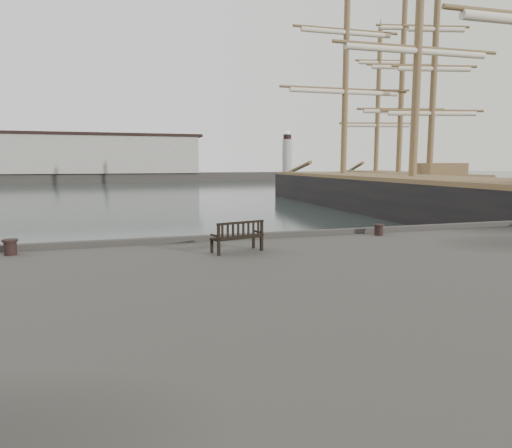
{
  "coord_description": "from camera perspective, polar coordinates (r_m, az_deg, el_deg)",
  "views": [
    {
      "loc": [
        -3.43,
        -14.75,
        4.08
      ],
      "look_at": [
        1.02,
        -0.5,
        2.1
      ],
      "focal_mm": 32.0,
      "sensor_mm": 36.0,
      "label": 1
    }
  ],
  "objects": [
    {
      "name": "tall_ship_main",
      "position": [
        39.85,
        18.82,
        2.51
      ],
      "size": [
        11.07,
        46.28,
        34.46
      ],
      "rotation": [
        0.0,
        0.0,
        -0.04
      ],
      "color": "black",
      "rests_on": "ground"
    },
    {
      "name": "bollard_left",
      "position": [
        14.39,
        -28.37,
        -2.57
      ],
      "size": [
        0.45,
        0.45,
        0.44
      ],
      "primitive_type": "cylinder",
      "rotation": [
        0.0,
        0.0,
        -0.09
      ],
      "color": "black",
      "rests_on": "quay"
    },
    {
      "name": "tall_ship_far",
      "position": [
        60.23,
        17.27,
        4.19
      ],
      "size": [
        14.46,
        32.69,
        27.42
      ],
      "rotation": [
        0.0,
        0.0,
        -0.25
      ],
      "color": "black",
      "rests_on": "ground"
    },
    {
      "name": "bench",
      "position": [
        13.08,
        -2.35,
        -2.31
      ],
      "size": [
        1.6,
        0.91,
        0.87
      ],
      "rotation": [
        0.0,
        0.0,
        0.27
      ],
      "color": "black",
      "rests_on": "quay"
    },
    {
      "name": "breakwater",
      "position": [
        106.76,
        -18.09,
        7.31
      ],
      "size": [
        140.0,
        9.5,
        12.2
      ],
      "color": "#383530",
      "rests_on": "ground"
    },
    {
      "name": "bollard_right",
      "position": [
        16.7,
        15.08,
        -0.7
      ],
      "size": [
        0.48,
        0.48,
        0.39
      ],
      "primitive_type": "cylinder",
      "rotation": [
        0.0,
        0.0,
        0.33
      ],
      "color": "black",
      "rests_on": "quay"
    },
    {
      "name": "ground",
      "position": [
        15.69,
        -4.13,
        -7.54
      ],
      "size": [
        400.0,
        400.0,
        0.0
      ],
      "primitive_type": "plane",
      "color": "black",
      "rests_on": "ground"
    }
  ]
}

